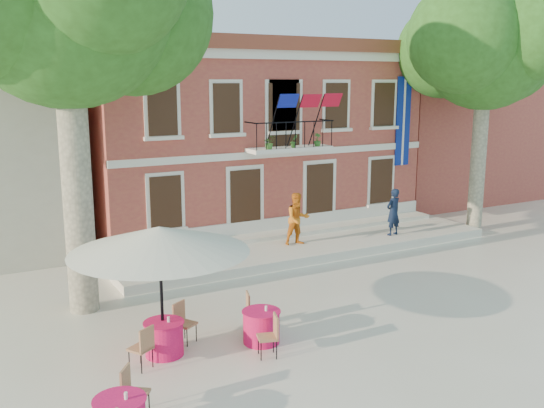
{
  "coord_description": "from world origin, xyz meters",
  "views": [
    {
      "loc": [
        -9.06,
        -13.37,
        5.95
      ],
      "look_at": [
        0.15,
        3.5,
        2.01
      ],
      "focal_mm": 40.0,
      "sensor_mm": 36.0,
      "label": 1
    }
  ],
  "objects_px": {
    "pedestrian_navy": "(393,212)",
    "cafe_table_1": "(261,325)",
    "cafe_table_0": "(164,337)",
    "pedestrian_orange": "(298,219)",
    "patio_umbrella": "(159,240)",
    "plane_tree_east": "(486,46)"
  },
  "relations": [
    {
      "from": "plane_tree_east",
      "to": "pedestrian_navy",
      "type": "height_order",
      "value": "plane_tree_east"
    },
    {
      "from": "plane_tree_east",
      "to": "pedestrian_navy",
      "type": "distance_m",
      "value": 7.33
    },
    {
      "from": "pedestrian_navy",
      "to": "pedestrian_orange",
      "type": "relative_size",
      "value": 0.95
    },
    {
      "from": "pedestrian_navy",
      "to": "plane_tree_east",
      "type": "bearing_deg",
      "value": 169.88
    },
    {
      "from": "pedestrian_navy",
      "to": "cafe_table_0",
      "type": "relative_size",
      "value": 0.94
    },
    {
      "from": "pedestrian_orange",
      "to": "cafe_table_0",
      "type": "bearing_deg",
      "value": -135.99
    },
    {
      "from": "cafe_table_1",
      "to": "patio_umbrella",
      "type": "bearing_deg",
      "value": 165.36
    },
    {
      "from": "pedestrian_navy",
      "to": "cafe_table_1",
      "type": "height_order",
      "value": "pedestrian_navy"
    },
    {
      "from": "pedestrian_navy",
      "to": "cafe_table_1",
      "type": "distance_m",
      "value": 10.0
    },
    {
      "from": "pedestrian_navy",
      "to": "pedestrian_orange",
      "type": "height_order",
      "value": "pedestrian_orange"
    },
    {
      "from": "plane_tree_east",
      "to": "cafe_table_0",
      "type": "height_order",
      "value": "plane_tree_east"
    },
    {
      "from": "pedestrian_navy",
      "to": "patio_umbrella",
      "type": "bearing_deg",
      "value": 15.72
    },
    {
      "from": "plane_tree_east",
      "to": "cafe_table_0",
      "type": "distance_m",
      "value": 16.9
    },
    {
      "from": "pedestrian_navy",
      "to": "pedestrian_orange",
      "type": "distance_m",
      "value": 3.84
    },
    {
      "from": "pedestrian_orange",
      "to": "cafe_table_1",
      "type": "bearing_deg",
      "value": -122.7
    },
    {
      "from": "plane_tree_east",
      "to": "cafe_table_0",
      "type": "bearing_deg",
      "value": -161.51
    },
    {
      "from": "patio_umbrella",
      "to": "pedestrian_orange",
      "type": "relative_size",
      "value": 2.12
    },
    {
      "from": "pedestrian_navy",
      "to": "cafe_table_0",
      "type": "height_order",
      "value": "pedestrian_navy"
    },
    {
      "from": "pedestrian_navy",
      "to": "pedestrian_orange",
      "type": "xyz_separation_m",
      "value": [
        -3.8,
        0.55,
        0.04
      ]
    },
    {
      "from": "patio_umbrella",
      "to": "cafe_table_0",
      "type": "height_order",
      "value": "patio_umbrella"
    },
    {
      "from": "cafe_table_0",
      "to": "cafe_table_1",
      "type": "height_order",
      "value": "same"
    },
    {
      "from": "cafe_table_1",
      "to": "pedestrian_orange",
      "type": "bearing_deg",
      "value": 52.67
    }
  ]
}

